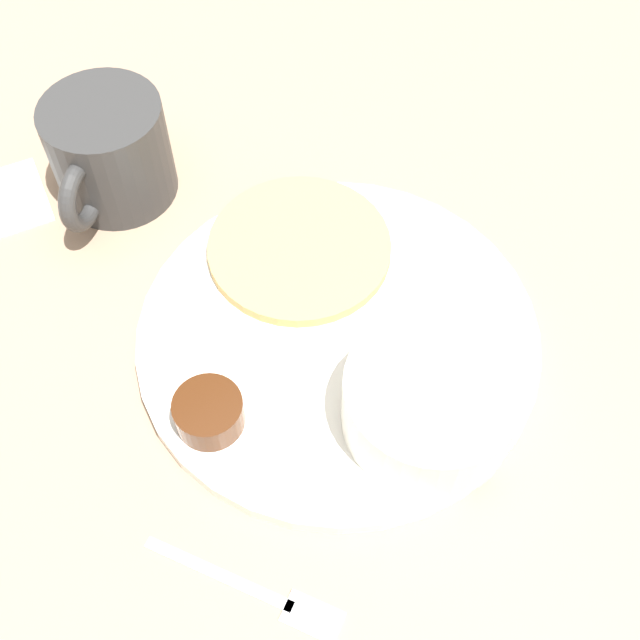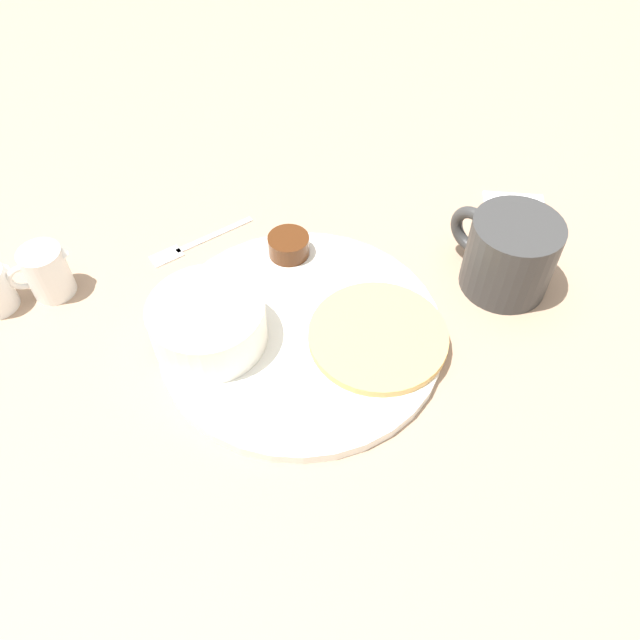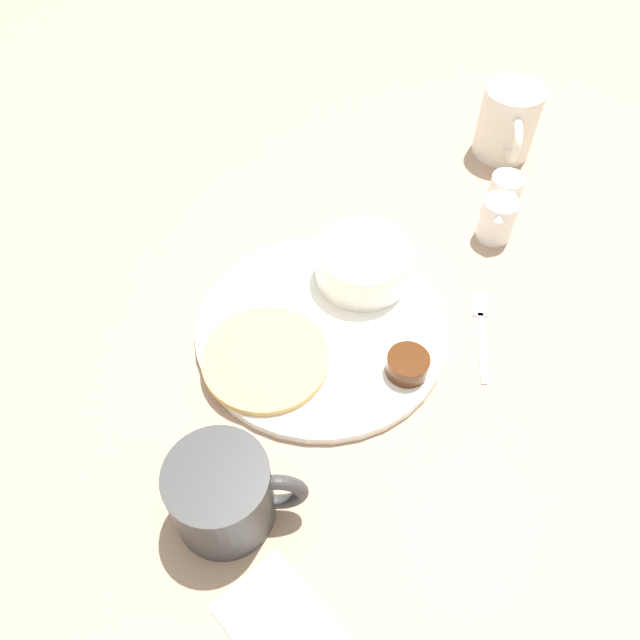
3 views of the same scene
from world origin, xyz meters
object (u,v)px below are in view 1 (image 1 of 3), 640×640
object	(u,v)px
plate	(338,336)
coffee_mug	(109,153)
bowl	(430,401)
fork	(265,595)

from	to	relation	value
plate	coffee_mug	xyz separation A→B (m)	(-0.07, 0.22, 0.04)
bowl	fork	xyz separation A→B (m)	(-0.15, -0.04, -0.04)
fork	bowl	bearing A→B (deg)	14.20
bowl	fork	bearing A→B (deg)	-165.80
plate	fork	bearing A→B (deg)	-137.23
coffee_mug	fork	distance (m)	0.36
plate	coffee_mug	size ratio (longest dim) A/B	2.60
plate	fork	xyz separation A→B (m)	(-0.14, -0.13, -0.00)
plate	bowl	distance (m)	0.10
fork	coffee_mug	bearing A→B (deg)	78.96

